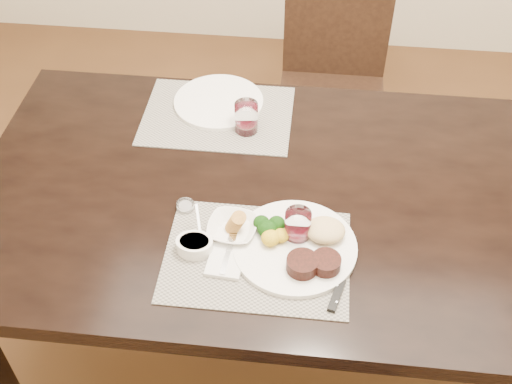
# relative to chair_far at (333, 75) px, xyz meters

# --- Properties ---
(ground_plane) EXTENTS (4.50, 4.50, 0.00)m
(ground_plane) POSITION_rel_chair_far_xyz_m (0.00, -0.93, -0.50)
(ground_plane) COLOR #412715
(ground_plane) RESTS_ON ground
(dining_table) EXTENTS (2.00, 1.00, 0.75)m
(dining_table) POSITION_rel_chair_far_xyz_m (0.00, -0.93, 0.16)
(dining_table) COLOR black
(dining_table) RESTS_ON ground
(chair_far) EXTENTS (0.42, 0.42, 0.90)m
(chair_far) POSITION_rel_chair_far_xyz_m (0.00, 0.00, 0.00)
(chair_far) COLOR black
(chair_far) RESTS_ON ground
(placemat_near) EXTENTS (0.46, 0.34, 0.00)m
(placemat_near) POSITION_rel_chair_far_xyz_m (-0.18, -1.17, 0.25)
(placemat_near) COLOR gray
(placemat_near) RESTS_ON dining_table
(placemat_far) EXTENTS (0.46, 0.34, 0.00)m
(placemat_far) POSITION_rel_chair_far_xyz_m (-0.36, -0.62, 0.25)
(placemat_far) COLOR gray
(placemat_far) RESTS_ON dining_table
(dinner_plate) EXTENTS (0.31, 0.31, 0.06)m
(dinner_plate) POSITION_rel_chair_far_xyz_m (-0.08, -1.14, 0.27)
(dinner_plate) COLOR white
(dinner_plate) RESTS_ON placemat_near
(napkin_fork) EXTENTS (0.10, 0.16, 0.02)m
(napkin_fork) POSITION_rel_chair_far_xyz_m (-0.25, -1.17, 0.26)
(napkin_fork) COLOR white
(napkin_fork) RESTS_ON placemat_near
(steak_knife) EXTENTS (0.05, 0.23, 0.01)m
(steak_knife) POSITION_rel_chair_far_xyz_m (0.02, -1.25, 0.26)
(steak_knife) COLOR silver
(steak_knife) RESTS_ON placemat_near
(cracker_bowl) EXTENTS (0.14, 0.14, 0.06)m
(cracker_bowl) POSITION_rel_chair_far_xyz_m (-0.25, -1.10, 0.27)
(cracker_bowl) COLOR white
(cracker_bowl) RESTS_ON placemat_near
(sauce_ramekin) EXTENTS (0.09, 0.14, 0.07)m
(sauce_ramekin) POSITION_rel_chair_far_xyz_m (-0.34, -1.17, 0.27)
(sauce_ramekin) COLOR white
(sauce_ramekin) RESTS_ON placemat_near
(wine_glass_near) EXTENTS (0.07, 0.07, 0.09)m
(wine_glass_near) POSITION_rel_chair_far_xyz_m (-0.09, -1.10, 0.29)
(wine_glass_near) COLOR white
(wine_glass_near) RESTS_ON placemat_near
(far_plate) EXTENTS (0.28, 0.28, 0.01)m
(far_plate) POSITION_rel_chair_far_xyz_m (-0.37, -0.56, 0.26)
(far_plate) COLOR white
(far_plate) RESTS_ON placemat_far
(wine_glass_far) EXTENTS (0.07, 0.07, 0.10)m
(wine_glass_far) POSITION_rel_chair_far_xyz_m (-0.27, -0.68, 0.29)
(wine_glass_far) COLOR white
(wine_glass_far) RESTS_ON placemat_far
(salt_cellar) EXTENTS (0.05, 0.05, 0.02)m
(salt_cellar) POSITION_rel_chair_far_xyz_m (-0.39, -1.03, 0.26)
(salt_cellar) COLOR white
(salt_cellar) RESTS_ON dining_table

